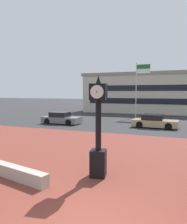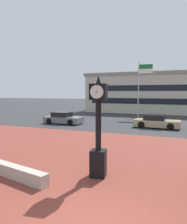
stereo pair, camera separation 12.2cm
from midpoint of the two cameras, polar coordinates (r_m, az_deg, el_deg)
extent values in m
cube|color=brown|center=(10.06, 8.51, -14.92)|extent=(44.00, 16.71, 0.01)
cube|color=#ADA393|center=(9.57, -19.54, -14.66)|extent=(3.21, 1.07, 0.50)
cube|color=black|center=(9.26, 0.85, -13.07)|extent=(0.71, 0.71, 1.10)
cylinder|color=black|center=(8.90, 0.87, -3.42)|extent=(0.23, 0.23, 2.03)
cube|color=black|center=(8.80, 0.88, 5.23)|extent=(0.74, 0.74, 0.64)
cylinder|color=silver|center=(9.13, 1.26, 5.22)|extent=(0.51, 0.12, 0.51)
sphere|color=black|center=(9.14, 1.29, 5.22)|extent=(0.05, 0.05, 0.05)
cylinder|color=silver|center=(8.47, 0.46, 5.23)|extent=(0.51, 0.12, 0.51)
sphere|color=black|center=(8.45, 0.43, 5.23)|extent=(0.05, 0.05, 0.05)
cone|color=black|center=(8.81, 0.88, 8.34)|extent=(0.22, 0.22, 0.32)
cube|color=slate|center=(24.41, -8.40, -1.99)|extent=(4.21, 1.82, 0.64)
cube|color=black|center=(24.46, -8.84, -0.66)|extent=(1.94, 1.55, 0.56)
cylinder|color=black|center=(24.54, -4.79, -2.19)|extent=(0.64, 0.23, 0.64)
cylinder|color=black|center=(23.08, -6.63, -2.68)|extent=(0.64, 0.23, 0.64)
cylinder|color=black|center=(25.80, -9.97, -1.90)|extent=(0.64, 0.23, 0.64)
cylinder|color=black|center=(24.41, -12.01, -2.33)|extent=(0.64, 0.23, 0.64)
cube|color=tan|center=(22.35, 15.46, -2.77)|extent=(4.40, 2.10, 0.64)
cube|color=black|center=(22.31, 14.95, -1.32)|extent=(2.07, 1.71, 0.56)
cylinder|color=black|center=(23.05, 19.07, -2.93)|extent=(0.65, 0.26, 0.64)
cylinder|color=black|center=(21.34, 18.62, -3.55)|extent=(0.65, 0.26, 0.64)
cylinder|color=black|center=(23.45, 12.57, -2.64)|extent=(0.65, 0.26, 0.64)
cylinder|color=black|center=(21.77, 11.62, -3.22)|extent=(0.65, 0.26, 0.64)
cylinder|color=silver|center=(30.59, 10.82, 5.41)|extent=(0.12, 0.12, 7.27)
sphere|color=gold|center=(30.84, 10.94, 12.29)|extent=(0.14, 0.14, 0.14)
cube|color=#19662D|center=(30.63, 12.68, 11.36)|extent=(1.75, 0.02, 0.58)
cube|color=white|center=(30.57, 12.66, 10.27)|extent=(1.75, 0.02, 0.58)
cube|color=beige|center=(40.63, 18.00, 4.37)|extent=(26.46, 11.50, 6.15)
cube|color=gray|center=(40.73, 18.13, 9.04)|extent=(26.99, 11.73, 0.50)
cube|color=black|center=(34.90, 17.42, 2.61)|extent=(23.81, 0.04, 0.90)
cube|color=black|center=(34.87, 17.51, 5.98)|extent=(23.81, 0.04, 0.90)
camera|label=1|loc=(0.06, -90.40, -0.04)|focal=35.42mm
camera|label=2|loc=(0.06, 89.60, 0.04)|focal=35.42mm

